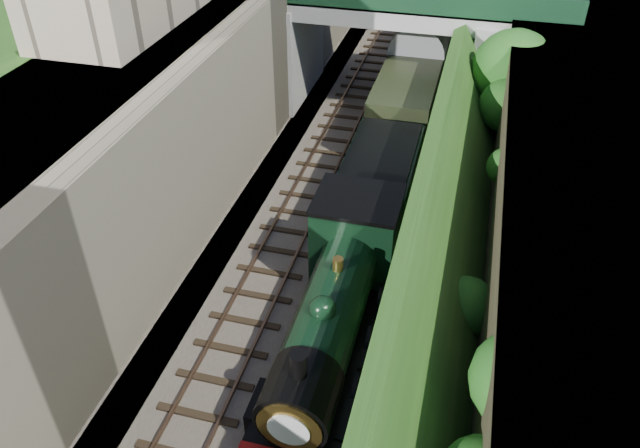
# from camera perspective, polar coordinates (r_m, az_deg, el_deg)

# --- Properties ---
(trackbed) EXTENTS (10.00, 90.00, 0.20)m
(trackbed) POSITION_cam_1_polar(r_m,az_deg,el_deg) (32.11, 5.40, 7.89)
(trackbed) COLOR #473F38
(trackbed) RESTS_ON ground
(retaining_wall) EXTENTS (1.00, 90.00, 7.00)m
(retaining_wall) POSITION_cam_1_polar(r_m,az_deg,el_deg) (31.88, -4.32, 14.49)
(retaining_wall) COLOR #756B56
(retaining_wall) RESTS_ON ground
(street_plateau_left) EXTENTS (6.00, 90.00, 7.00)m
(street_plateau_left) POSITION_cam_1_polar(r_m,az_deg,el_deg) (33.13, -10.27, 14.89)
(street_plateau_left) COLOR #262628
(street_plateau_left) RESTS_ON ground
(street_plateau_right) EXTENTS (8.00, 90.00, 6.25)m
(street_plateau_right) POSITION_cam_1_polar(r_m,az_deg,el_deg) (30.93, 23.57, 10.04)
(street_plateau_right) COLOR #262628
(street_plateau_right) RESTS_ON ground
(embankment_slope) EXTENTS (4.58, 91.53, 6.56)m
(embankment_slope) POSITION_cam_1_polar(r_m,az_deg,el_deg) (30.07, 14.95, 10.31)
(embankment_slope) COLOR #1E4714
(embankment_slope) RESTS_ON ground
(track_left) EXTENTS (2.50, 90.00, 0.20)m
(track_left) POSITION_cam_1_polar(r_m,az_deg,el_deg) (32.37, 1.90, 8.58)
(track_left) COLOR black
(track_left) RESTS_ON trackbed
(track_right) EXTENTS (2.50, 90.00, 0.20)m
(track_right) POSITION_cam_1_polar(r_m,az_deg,el_deg) (31.91, 7.55, 7.82)
(track_right) COLOR black
(track_right) RESTS_ON trackbed
(road_bridge) EXTENTS (16.00, 6.40, 7.25)m
(road_bridge) POSITION_cam_1_polar(r_m,az_deg,el_deg) (34.02, 8.70, 16.67)
(road_bridge) COLOR gray
(road_bridge) RESTS_ON ground
(tree) EXTENTS (3.60, 3.80, 6.60)m
(tree) POSITION_cam_1_polar(r_m,az_deg,el_deg) (28.86, 17.40, 12.99)
(tree) COLOR black
(tree) RESTS_ON ground
(locomotive) EXTENTS (3.10, 10.22, 3.83)m
(locomotive) POSITION_cam_1_polar(r_m,az_deg,el_deg) (19.41, 1.46, -7.58)
(locomotive) COLOR black
(locomotive) RESTS_ON trackbed
(tender) EXTENTS (2.70, 6.00, 3.05)m
(tender) POSITION_cam_1_polar(r_m,az_deg,el_deg) (25.27, 5.40, 3.29)
(tender) COLOR black
(tender) RESTS_ON trackbed
(coach_front) EXTENTS (2.90, 18.00, 3.70)m
(coach_front) POSITION_cam_1_polar(r_m,az_deg,el_deg) (36.25, 9.18, 14.44)
(coach_front) COLOR black
(coach_front) RESTS_ON trackbed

